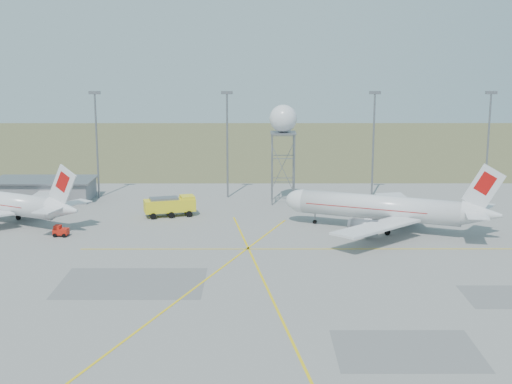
{
  "coord_description": "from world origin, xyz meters",
  "views": [
    {
      "loc": [
        -4.72,
        -69.4,
        29.0
      ],
      "look_at": [
        -4.54,
        40.0,
        6.39
      ],
      "focal_mm": 50.0,
      "sensor_mm": 36.0,
      "label": 1
    }
  ],
  "objects_px": {
    "airliner_main": "(383,208)",
    "fire_truck": "(171,207)",
    "radar_tower": "(283,148)",
    "airliner_far": "(0,203)",
    "baggage_tug": "(61,232)"
  },
  "relations": [
    {
      "from": "airliner_main",
      "to": "fire_truck",
      "type": "relative_size",
      "value": 3.63
    },
    {
      "from": "radar_tower",
      "to": "airliner_main",
      "type": "bearing_deg",
      "value": -53.26
    },
    {
      "from": "airliner_main",
      "to": "airliner_far",
      "type": "height_order",
      "value": "airliner_main"
    },
    {
      "from": "airliner_main",
      "to": "fire_truck",
      "type": "xyz_separation_m",
      "value": [
        -34.86,
        9.68,
        -1.93
      ]
    },
    {
      "from": "radar_tower",
      "to": "baggage_tug",
      "type": "bearing_deg",
      "value": -145.89
    },
    {
      "from": "baggage_tug",
      "to": "airliner_far",
      "type": "bearing_deg",
      "value": 149.71
    },
    {
      "from": "radar_tower",
      "to": "baggage_tug",
      "type": "xyz_separation_m",
      "value": [
        -35.26,
        -23.88,
        -9.63
      ]
    },
    {
      "from": "airliner_main",
      "to": "radar_tower",
      "type": "height_order",
      "value": "radar_tower"
    },
    {
      "from": "airliner_main",
      "to": "fire_truck",
      "type": "bearing_deg",
      "value": 6.58
    },
    {
      "from": "radar_tower",
      "to": "fire_truck",
      "type": "height_order",
      "value": "radar_tower"
    },
    {
      "from": "airliner_far",
      "to": "baggage_tug",
      "type": "distance_m",
      "value": 15.43
    },
    {
      "from": "fire_truck",
      "to": "baggage_tug",
      "type": "xyz_separation_m",
      "value": [
        -15.59,
        -13.21,
        -1.01
      ]
    },
    {
      "from": "airliner_main",
      "to": "baggage_tug",
      "type": "xyz_separation_m",
      "value": [
        -50.45,
        -3.53,
        -2.94
      ]
    },
    {
      "from": "airliner_main",
      "to": "airliner_far",
      "type": "relative_size",
      "value": 1.11
    },
    {
      "from": "airliner_far",
      "to": "fire_truck",
      "type": "bearing_deg",
      "value": -143.67
    }
  ]
}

